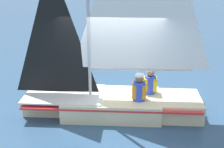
{
  "coord_description": "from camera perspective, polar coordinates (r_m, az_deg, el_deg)",
  "views": [
    {
      "loc": [
        7.09,
        1.55,
        3.84
      ],
      "look_at": [
        0.0,
        0.0,
        1.08
      ],
      "focal_mm": 50.0,
      "sensor_mm": 36.0,
      "label": 1
    }
  ],
  "objects": [
    {
      "name": "sailor_crew",
      "position": [
        8.18,
        6.94,
        -2.45
      ],
      "size": [
        0.34,
        0.38,
        1.16
      ],
      "rotation": [
        0.0,
        0.0,
        4.87
      ],
      "color": "black",
      "rests_on": "ground_plane"
    },
    {
      "name": "ground_plane",
      "position": [
        8.21,
        -0.0,
        -7.06
      ],
      "size": [
        260.0,
        260.0,
        0.0
      ],
      "primitive_type": "plane",
      "color": "#2D4C6B"
    },
    {
      "name": "sailboat_main",
      "position": [
        7.83,
        0.53,
        -1.22
      ],
      "size": [
        2.05,
        4.63,
        6.07
      ],
      "rotation": [
        0.0,
        0.0,
        4.87
      ],
      "color": "beige",
      "rests_on": "ground_plane"
    },
    {
      "name": "sailor_helm",
      "position": [
        7.75,
        4.94,
        -3.72
      ],
      "size": [
        0.34,
        0.38,
        1.16
      ],
      "rotation": [
        0.0,
        0.0,
        4.87
      ],
      "color": "black",
      "rests_on": "ground_plane"
    }
  ]
}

